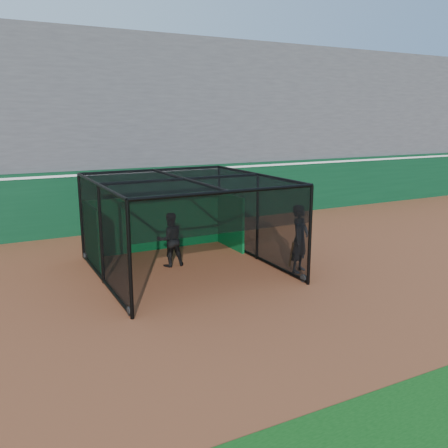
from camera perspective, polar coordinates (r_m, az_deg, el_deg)
name	(u,v)px	position (r m, az deg, el deg)	size (l,w,h in m)	color
ground	(224,296)	(12.29, 0.00, -8.71)	(120.00, 120.00, 0.00)	#964C2B
outfield_wall	(128,198)	(19.65, -11.50, 3.06)	(50.00, 0.50, 2.50)	#09351B
grandstand	(101,118)	(23.04, -14.53, 12.27)	(50.00, 7.85, 8.95)	#4C4C4F
batting_cage	(185,225)	(14.02, -4.68, -0.18)	(5.05, 5.51, 2.75)	black
batter	(170,240)	(14.59, -6.49, -1.87)	(0.81, 0.63, 1.67)	black
on_deck_player	(300,239)	(14.10, 9.10, -1.75)	(0.88, 0.79, 2.01)	black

